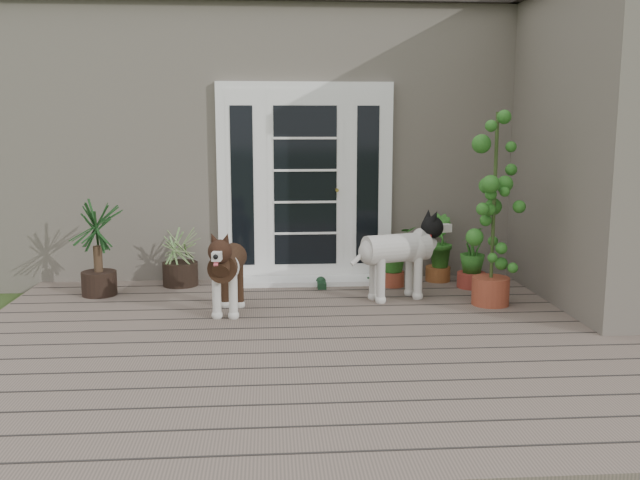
{
  "coord_description": "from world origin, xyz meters",
  "views": [
    {
      "loc": [
        -0.6,
        -4.99,
        1.83
      ],
      "look_at": [
        -0.1,
        1.75,
        0.7
      ],
      "focal_mm": 39.21,
      "sensor_mm": 36.0,
      "label": 1
    }
  ],
  "objects": [
    {
      "name": "clog_left",
      "position": [
        -0.05,
        2.19,
        0.16
      ],
      "size": [
        0.13,
        0.27,
        0.08
      ],
      "primitive_type": null,
      "rotation": [
        0.0,
        0.0,
        -0.0
      ],
      "color": "black",
      "rests_on": "deck"
    },
    {
      "name": "brindle_dog",
      "position": [
        -0.97,
        1.23,
        0.46
      ],
      "size": [
        0.45,
        0.86,
        0.69
      ],
      "primitive_type": null,
      "rotation": [
        0.0,
        0.0,
        3.02
      ],
      "color": "#3A2315",
      "rests_on": "deck"
    },
    {
      "name": "white_dog",
      "position": [
        0.64,
        1.63,
        0.49
      ],
      "size": [
        0.97,
        0.65,
        0.75
      ],
      "primitive_type": null,
      "rotation": [
        0.0,
        0.0,
        -1.24
      ],
      "color": "white",
      "rests_on": "deck"
    },
    {
      "name": "door_unit",
      "position": [
        -0.2,
        2.6,
        1.19
      ],
      "size": [
        1.9,
        0.14,
        2.15
      ],
      "primitive_type": "cube",
      "color": "white",
      "rests_on": "deck"
    },
    {
      "name": "clog_right",
      "position": [
        0.57,
        2.4,
        0.16
      ],
      "size": [
        0.28,
        0.29,
        0.08
      ],
      "primitive_type": null,
      "rotation": [
        0.0,
        0.0,
        -0.76
      ],
      "color": "black",
      "rests_on": "deck"
    },
    {
      "name": "house_wing",
      "position": [
        2.9,
        1.5,
        1.55
      ],
      "size": [
        1.6,
        2.4,
        3.1
      ],
      "primitive_type": "cube",
      "color": "#665E54",
      "rests_on": "ground"
    },
    {
      "name": "spider_plant",
      "position": [
        -1.55,
        2.39,
        0.45
      ],
      "size": [
        0.71,
        0.71,
        0.67
      ],
      "primitive_type": null,
      "rotation": [
        0.0,
        0.0,
        -0.15
      ],
      "color": "#ADBD74",
      "rests_on": "deck"
    },
    {
      "name": "herb_b",
      "position": [
        1.25,
        2.4,
        0.38
      ],
      "size": [
        0.47,
        0.47,
        0.52
      ],
      "primitive_type": "imported",
      "rotation": [
        0.0,
        0.0,
        2.04
      ],
      "color": "#1B601F",
      "rests_on": "deck"
    },
    {
      "name": "yucca",
      "position": [
        -2.31,
        2.01,
        0.6
      ],
      "size": [
        0.77,
        0.77,
        0.95
      ],
      "primitive_type": null,
      "rotation": [
        0.0,
        0.0,
        -0.19
      ],
      "color": "black",
      "rests_on": "deck"
    },
    {
      "name": "herb_c",
      "position": [
        1.53,
        2.07,
        0.37
      ],
      "size": [
        0.44,
        0.44,
        0.5
      ],
      "primitive_type": "imported",
      "rotation": [
        0.0,
        0.0,
        4.18
      ],
      "color": "#2C5E1A",
      "rests_on": "deck"
    },
    {
      "name": "roof_main",
      "position": [
        0.0,
        4.65,
        3.2
      ],
      "size": [
        7.6,
        4.2,
        0.2
      ],
      "primitive_type": "cube",
      "color": "#2D2826",
      "rests_on": "house_main"
    },
    {
      "name": "house_main",
      "position": [
        0.0,
        4.65,
        1.55
      ],
      "size": [
        7.4,
        4.0,
        3.1
      ],
      "primitive_type": "cube",
      "color": "#665E54",
      "rests_on": "ground"
    },
    {
      "name": "herb_a",
      "position": [
        0.71,
        2.18,
        0.4
      ],
      "size": [
        0.62,
        0.62,
        0.56
      ],
      "primitive_type": "imported",
      "rotation": [
        0.0,
        0.0,
        0.74
      ],
      "color": "#1E621C",
      "rests_on": "deck"
    },
    {
      "name": "sapling",
      "position": [
        1.5,
        1.36,
        1.06
      ],
      "size": [
        0.71,
        0.71,
        1.88
      ],
      "primitive_type": null,
      "rotation": [
        0.0,
        0.0,
        0.37
      ],
      "color": "#195618",
      "rests_on": "deck"
    },
    {
      "name": "deck",
      "position": [
        0.0,
        0.4,
        0.06
      ],
      "size": [
        6.2,
        4.6,
        0.12
      ],
      "primitive_type": "cube",
      "color": "#6B5B4C",
      "rests_on": "ground"
    },
    {
      "name": "door_step",
      "position": [
        -0.2,
        2.4,
        0.14
      ],
      "size": [
        1.6,
        0.4,
        0.05
      ],
      "primitive_type": "cube",
      "color": "white",
      "rests_on": "deck"
    }
  ]
}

